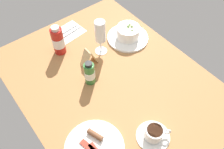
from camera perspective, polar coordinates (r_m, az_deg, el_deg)
name	(u,v)px	position (r cm, az deg, el deg)	size (l,w,h in cm)	color
ground_plane	(111,82)	(118.82, -0.28, -1.76)	(110.00, 84.00, 3.00)	#9E6B3D
porridge_bowl	(128,34)	(135.09, 3.81, 9.65)	(22.98, 22.98, 8.80)	white
cutlery_setting	(68,32)	(142.95, -10.45, 9.85)	(15.50, 18.12, 0.90)	white
coffee_cup	(154,134)	(101.74, 9.95, -13.69)	(14.11, 14.11, 6.35)	white
wine_glass	(100,33)	(121.40, -2.82, 9.87)	(6.57, 6.57, 20.01)	white
sauce_bottle_green	(90,73)	(112.78, -5.35, 0.28)	(5.16, 5.16, 13.51)	#337233
sauce_bottle_red	(58,41)	(127.57, -12.68, 7.81)	(6.32, 6.32, 17.06)	#B21E19
breakfast_plate	(94,148)	(100.23, -4.19, -17.05)	(24.16, 24.16, 3.70)	white
menu_card	(88,57)	(121.47, -5.62, 4.05)	(5.24, 7.79, 9.34)	tan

